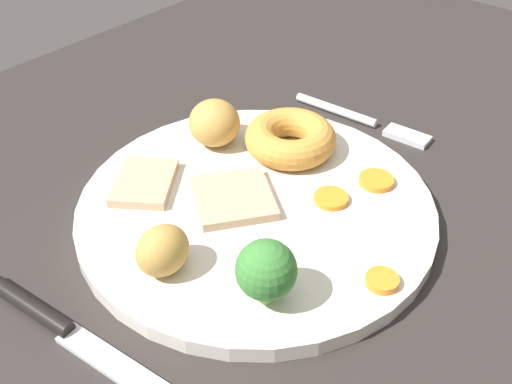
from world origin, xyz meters
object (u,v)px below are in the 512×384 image
object	(u,v)px
carrot_coin_back	(376,181)
broccoli_floret	(266,271)
dinner_plate	(256,208)
meat_slice_under	(234,198)
roast_potato_left	(163,250)
yorkshire_pudding	(290,138)
carrot_coin_side	(384,278)
carrot_coin_front	(331,198)
meat_slice_main	(144,182)
roast_potato_right	(214,123)
fork	(364,120)
knife	(60,327)

from	to	relation	value
carrot_coin_back	broccoli_floret	distance (cm)	16.48
dinner_plate	meat_slice_under	world-z (taller)	meat_slice_under
dinner_plate	roast_potato_left	world-z (taller)	roast_potato_left
yorkshire_pudding	carrot_coin_side	bearing A→B (deg)	60.33
carrot_coin_side	broccoli_floret	bearing A→B (deg)	-39.17
broccoli_floret	yorkshire_pudding	bearing A→B (deg)	-147.47
carrot_coin_front	carrot_coin_back	world-z (taller)	same
yorkshire_pudding	broccoli_floret	world-z (taller)	broccoli_floret
broccoli_floret	carrot_coin_front	bearing A→B (deg)	-167.28
yorkshire_pudding	carrot_coin_back	world-z (taller)	yorkshire_pudding
meat_slice_main	roast_potato_right	size ratio (longest dim) A/B	1.26
dinner_plate	roast_potato_right	distance (cm)	10.15
dinner_plate	meat_slice_main	world-z (taller)	meat_slice_main
dinner_plate	broccoli_floret	xyz separation A→B (cm)	(7.61, 7.36, 3.43)
meat_slice_main	fork	bearing A→B (deg)	161.18
roast_potato_right	dinner_plate	bearing A→B (deg)	63.87
broccoli_floret	fork	xyz separation A→B (cm)	(-25.95, -8.20, -3.74)
dinner_plate	roast_potato_right	xyz separation A→B (cm)	(-4.29, -8.75, 2.83)
meat_slice_under	carrot_coin_front	bearing A→B (deg)	131.16
knife	fork	bearing A→B (deg)	81.56
carrot_coin_back	carrot_coin_front	bearing A→B (deg)	-19.48
yorkshire_pudding	knife	distance (cm)	25.86
roast_potato_right	carrot_coin_side	world-z (taller)	roast_potato_right
dinner_plate	carrot_coin_back	size ratio (longest dim) A/B	9.88
roast_potato_left	carrot_coin_back	distance (cm)	19.98
dinner_plate	yorkshire_pudding	distance (cm)	8.36
yorkshire_pudding	broccoli_floret	distance (cm)	18.24
carrot_coin_back	broccoli_floret	world-z (taller)	broccoli_floret
yorkshire_pudding	meat_slice_main	bearing A→B (deg)	-26.83
carrot_coin_back	knife	bearing A→B (deg)	-17.73
carrot_coin_back	knife	distance (cm)	28.04
carrot_coin_back	carrot_coin_side	distance (cm)	11.58
carrot_coin_side	carrot_coin_front	bearing A→B (deg)	-122.08
meat_slice_under	roast_potato_left	world-z (taller)	roast_potato_left
meat_slice_main	carrot_coin_side	world-z (taller)	meat_slice_main
carrot_coin_front	carrot_coin_back	bearing A→B (deg)	160.52
yorkshire_pudding	knife	world-z (taller)	yorkshire_pudding
dinner_plate	fork	distance (cm)	18.36
carrot_coin_side	carrot_coin_back	bearing A→B (deg)	-145.96
roast_potato_right	roast_potato_left	bearing A→B (deg)	30.92
roast_potato_right	broccoli_floret	xyz separation A→B (cm)	(11.90, 16.11, 0.60)
dinner_plate	carrot_coin_side	xyz separation A→B (cm)	(0.94, 12.79, 1.00)
roast_potato_left	carrot_coin_side	distance (cm)	15.92
yorkshire_pudding	roast_potato_left	bearing A→B (deg)	7.51
dinner_plate	broccoli_floret	bearing A→B (deg)	44.04
dinner_plate	carrot_coin_side	bearing A→B (deg)	85.79
yorkshire_pudding	roast_potato_left	xyz separation A→B (cm)	(17.94, 2.37, 0.46)
roast_potato_left	knife	bearing A→B (deg)	-15.49
dinner_plate	fork	world-z (taller)	dinner_plate
yorkshire_pudding	roast_potato_right	world-z (taller)	roast_potato_right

